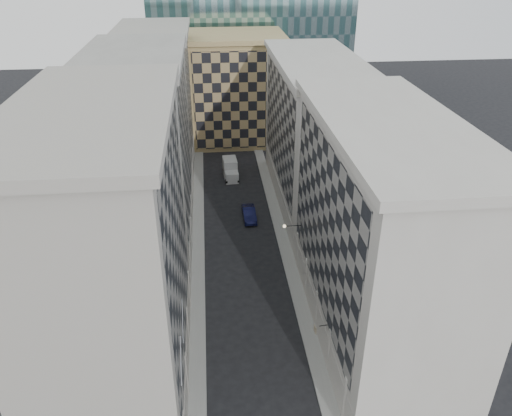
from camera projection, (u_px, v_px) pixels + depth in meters
sidewalk_west at (198, 249)px, 60.12m from camera, size 1.50×100.00×0.15m
sidewalk_east at (284, 244)px, 61.03m from camera, size 1.50×100.00×0.15m
bldg_left_a at (113, 259)px, 37.41m from camera, size 10.80×22.80×23.70m
bldg_left_b at (143, 154)px, 56.91m from camera, size 10.80×22.80×22.70m
bldg_left_c at (158, 103)px, 76.41m from camera, size 10.80×22.80×21.70m
bldg_right_a at (377, 234)px, 43.51m from camera, size 10.80×26.80×20.70m
bldg_right_b at (314, 133)px, 67.38m from camera, size 10.80×28.80×19.70m
tan_block at (237, 88)px, 89.48m from camera, size 16.80×14.80×18.80m
flagpoles_left at (182, 340)px, 35.28m from camera, size 0.10×6.33×2.33m
bracket_lamp at (286, 226)px, 52.79m from camera, size 1.98×0.36×0.36m
box_truck at (230, 170)px, 77.91m from camera, size 2.35×5.20×2.79m
dark_car at (249, 214)px, 66.32m from camera, size 1.77×4.76×1.55m
shop_sign at (316, 329)px, 42.30m from camera, size 1.13×0.63×0.71m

